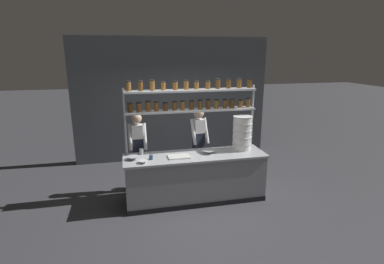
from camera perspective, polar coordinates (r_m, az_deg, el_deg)
name	(u,v)px	position (r m, az deg, el deg)	size (l,w,h in m)	color
ground_plane	(195,199)	(6.05, 0.61, -12.61)	(40.00, 40.00, 0.00)	#3D3D42
back_wall	(173,100)	(7.93, -3.64, 6.17)	(5.10, 0.12, 3.19)	#4C5156
prep_counter	(195,177)	(5.85, 0.63, -8.62)	(2.70, 0.76, 0.92)	gray
spice_shelf_unit	(191,102)	(5.76, -0.21, 5.66)	(2.58, 0.28, 2.31)	#ADAFB5
chef_left	(138,147)	(6.16, -10.27, -2.88)	(0.36, 0.29, 1.64)	black
chef_center	(199,141)	(6.34, 1.27, -1.80)	(0.40, 0.32, 1.69)	black
container_stack	(242,133)	(5.99, 9.52, -0.16)	(0.38, 0.38, 0.68)	white
cutting_board	(179,157)	(5.56, -2.50, -4.70)	(0.40, 0.26, 0.02)	silver
prep_bowl_near_left	(209,152)	(5.76, 3.18, -3.80)	(0.23, 0.23, 0.06)	#B2B7BC
prep_bowl_center_front	(133,158)	(5.54, -11.13, -4.87)	(0.22, 0.22, 0.06)	#B2B7BC
prep_bowl_center_back	(143,162)	(5.34, -9.25, -5.63)	(0.17, 0.17, 0.05)	silver
serving_cup_front	(151,157)	(5.48, -7.80, -4.78)	(0.07, 0.07, 0.08)	#334C70
serving_cup_by_board	(141,151)	(5.78, -9.60, -3.68)	(0.08, 0.08, 0.11)	#B2B7BC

